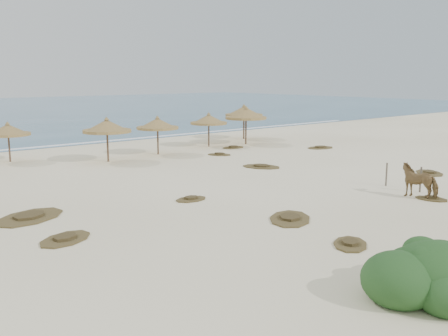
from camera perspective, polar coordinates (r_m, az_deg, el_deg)
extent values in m
plane|color=#FBF1CE|center=(22.08, 11.14, -4.20)|extent=(160.00, 160.00, 0.00)
cube|color=white|center=(43.10, -16.76, 2.64)|extent=(70.00, 0.60, 0.01)
cylinder|color=brown|center=(35.39, -23.34, 2.24)|extent=(0.11, 0.11, 1.98)
cylinder|color=olive|center=(35.30, -23.44, 3.56)|extent=(3.18, 3.18, 0.17)
cone|color=olive|center=(35.27, -23.47, 4.06)|extent=(3.07, 3.07, 0.71)
cone|color=olive|center=(35.23, -23.52, 4.74)|extent=(0.34, 0.34, 0.21)
cylinder|color=brown|center=(33.42, -13.16, 2.58)|extent=(0.13, 0.13, 2.21)
cylinder|color=olive|center=(33.31, -13.22, 4.14)|extent=(4.19, 4.19, 0.19)
cone|color=olive|center=(33.28, -13.25, 4.73)|extent=(4.05, 4.05, 0.79)
cone|color=olive|center=(33.24, -13.28, 5.54)|extent=(0.38, 0.38, 0.23)
cylinder|color=brown|center=(35.99, -7.57, 3.20)|extent=(0.12, 0.12, 2.08)
cylinder|color=olive|center=(35.89, -7.60, 4.57)|extent=(3.77, 3.77, 0.18)
cone|color=olive|center=(35.86, -7.61, 5.09)|extent=(3.64, 3.64, 0.74)
cone|color=olive|center=(35.83, -7.63, 5.80)|extent=(0.36, 0.36, 0.22)
cylinder|color=brown|center=(39.73, -1.75, 3.93)|extent=(0.12, 0.12, 2.04)
cylinder|color=olive|center=(39.65, -1.76, 5.15)|extent=(3.31, 3.31, 0.18)
cone|color=olive|center=(39.62, -1.76, 5.61)|extent=(3.20, 3.20, 0.73)
cone|color=olive|center=(39.59, -1.76, 6.24)|extent=(0.35, 0.35, 0.21)
cylinder|color=brown|center=(44.76, 2.28, 4.84)|extent=(0.13, 0.13, 2.32)
cylinder|color=olive|center=(44.68, 2.29, 6.06)|extent=(3.72, 3.72, 0.20)
cone|color=olive|center=(44.66, 2.29, 6.53)|extent=(3.60, 3.60, 0.83)
cone|color=olive|center=(44.63, 2.29, 7.17)|extent=(0.40, 0.40, 0.24)
cylinder|color=brown|center=(41.22, 2.52, 4.38)|extent=(0.13, 0.13, 2.36)
cylinder|color=olive|center=(41.13, 2.53, 5.74)|extent=(4.41, 4.41, 0.20)
cone|color=olive|center=(41.10, 2.53, 6.26)|extent=(4.27, 4.27, 0.84)
cone|color=olive|center=(41.07, 2.54, 6.96)|extent=(0.40, 0.40, 0.25)
imported|color=olive|center=(24.62, 21.48, -1.37)|extent=(1.09, 1.94, 1.55)
cylinder|color=brown|center=(25.75, 21.55, -1.24)|extent=(0.12, 0.12, 1.24)
cylinder|color=brown|center=(26.65, 18.08, -0.70)|extent=(0.11, 0.11, 1.19)
ellipsoid|color=#284E21|center=(13.81, 22.94, -11.13)|extent=(2.22, 2.22, 1.66)
ellipsoid|color=#284E21|center=(14.83, 23.55, -10.15)|extent=(1.77, 1.77, 1.33)
ellipsoid|color=#284E21|center=(13.30, 19.39, -11.99)|extent=(1.88, 1.88, 1.41)
ellipsoid|color=#284E21|center=(13.29, 24.14, -12.96)|extent=(1.55, 1.55, 1.16)
ellipsoid|color=#284E21|center=(14.87, 20.62, -10.34)|extent=(1.33, 1.33, 1.00)
ellipsoid|color=#284E21|center=(14.20, 21.67, -8.79)|extent=(1.00, 1.00, 0.75)
ellipsoid|color=#284E21|center=(13.43, 21.98, -9.66)|extent=(0.89, 0.89, 0.66)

